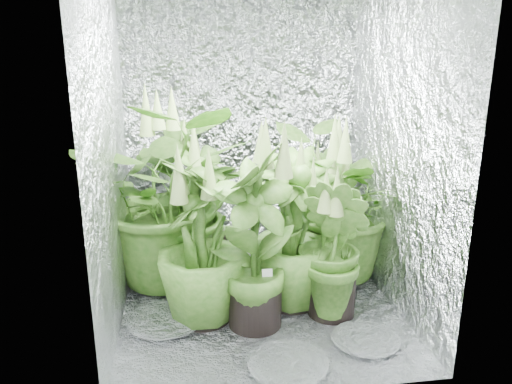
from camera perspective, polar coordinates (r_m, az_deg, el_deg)
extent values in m
plane|color=silver|center=(3.08, 0.37, -12.95)|extent=(1.60, 1.60, 0.00)
cube|color=silver|center=(3.51, -1.61, 8.08)|extent=(1.60, 0.02, 2.00)
cube|color=silver|center=(1.96, 3.98, 1.37)|extent=(1.60, 0.02, 2.00)
cube|color=silver|center=(2.73, -16.52, 4.99)|extent=(0.02, 1.60, 2.00)
cube|color=silver|center=(2.96, 16.00, 5.89)|extent=(0.02, 1.60, 2.00)
cylinder|color=black|center=(3.34, -9.48, -8.14)|extent=(0.30, 0.30, 0.27)
cylinder|color=#422813|center=(3.29, -9.58, -6.26)|extent=(0.28, 0.28, 0.03)
imported|color=#1F4A0E|center=(3.17, -9.89, -0.09)|extent=(1.24, 1.24, 1.18)
cone|color=#6B9847|center=(3.06, -10.38, 9.38)|extent=(0.10, 0.10, 0.27)
cylinder|color=black|center=(3.48, -5.77, -6.84)|extent=(0.31, 0.31, 0.28)
cylinder|color=#422813|center=(3.44, -5.83, -4.96)|extent=(0.28, 0.28, 0.03)
imported|color=#1F4A0E|center=(3.36, -5.95, -1.07)|extent=(0.69, 0.69, 0.94)
cone|color=#6B9847|center=(3.26, -6.16, 5.75)|extent=(0.10, 0.10, 0.28)
cylinder|color=black|center=(3.61, 7.68, -6.45)|extent=(0.25, 0.25, 0.23)
cylinder|color=#422813|center=(3.58, 7.74, -5.00)|extent=(0.23, 0.23, 0.03)
imported|color=#1F4A0E|center=(3.51, 7.87, -1.82)|extent=(0.49, 0.49, 0.79)
cone|color=#6B9847|center=(3.42, 8.09, 3.59)|extent=(0.08, 0.08, 0.23)
cylinder|color=black|center=(2.91, -6.05, -11.87)|extent=(0.30, 0.30, 0.27)
cylinder|color=#422813|center=(2.85, -6.12, -9.73)|extent=(0.28, 0.28, 0.03)
imported|color=#1F4A0E|center=(2.76, -6.27, -5.37)|extent=(0.69, 0.69, 0.91)
cone|color=#6B9847|center=(2.64, -6.53, 2.56)|extent=(0.10, 0.10, 0.27)
cylinder|color=black|center=(3.38, 9.07, -7.83)|extent=(0.30, 0.30, 0.26)
cylinder|color=#422813|center=(3.33, 9.16, -5.99)|extent=(0.27, 0.27, 0.03)
imported|color=#1F4A0E|center=(3.24, 9.39, -1.42)|extent=(0.90, 0.90, 0.99)
cone|color=#6B9847|center=(3.13, 9.75, 6.15)|extent=(0.10, 0.10, 0.26)
cylinder|color=black|center=(2.84, -0.12, -12.54)|extent=(0.30, 0.30, 0.26)
cylinder|color=#422813|center=(2.79, -0.12, -10.43)|extent=(0.27, 0.27, 0.03)
imported|color=#1F4A0E|center=(2.66, -0.13, -4.47)|extent=(0.77, 0.77, 1.06)
cone|color=#6B9847|center=(2.53, -0.13, 5.39)|extent=(0.10, 0.10, 0.26)
cylinder|color=black|center=(2.98, 8.62, -11.52)|extent=(0.27, 0.27, 0.24)
cylinder|color=#422813|center=(2.93, 8.71, -9.68)|extent=(0.25, 0.25, 0.03)
imported|color=#1F4A0E|center=(2.85, 8.89, -5.94)|extent=(0.59, 0.59, 0.81)
cone|color=#6B9847|center=(2.74, 9.21, 0.80)|extent=(0.09, 0.09, 0.24)
cylinder|color=black|center=(3.06, 4.06, -10.38)|extent=(0.30, 0.30, 0.26)
cylinder|color=#422813|center=(3.01, 4.11, -8.39)|extent=(0.27, 0.27, 0.03)
imported|color=#1F4A0E|center=(2.92, 4.20, -4.18)|extent=(0.57, 0.57, 0.91)
cone|color=#6B9847|center=(2.80, 4.36, 3.29)|extent=(0.10, 0.10, 0.26)
cylinder|color=black|center=(3.39, 10.32, -9.51)|extent=(0.15, 0.15, 0.09)
cylinder|color=black|center=(3.32, 10.47, -6.85)|extent=(0.13, 0.13, 0.11)
cylinder|color=#4C4C51|center=(3.29, 9.50, -7.02)|extent=(0.08, 0.32, 0.32)
torus|color=#4C4C51|center=(3.29, 9.50, -7.02)|extent=(0.08, 0.33, 0.33)
cube|color=white|center=(2.74, 1.31, -9.70)|extent=(0.06, 0.03, 0.09)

